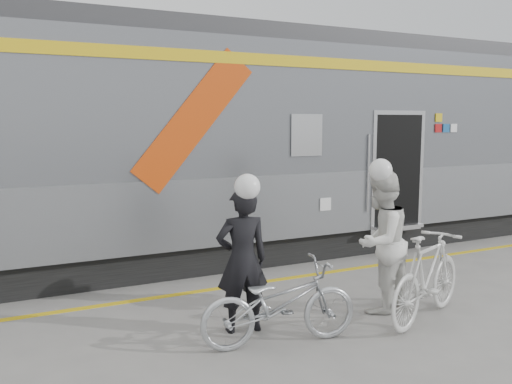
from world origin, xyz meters
TOP-DOWN VIEW (x-y plane):
  - ground at (0.00, 0.00)m, footprint 90.00×90.00m
  - train at (1.30, 4.19)m, footprint 24.00×3.17m
  - safety_strip at (0.00, 2.15)m, footprint 24.00×0.12m
  - man at (-0.71, 0.52)m, footprint 0.68×0.50m
  - bicycle_left at (-0.51, -0.03)m, footprint 1.88×0.89m
  - woman at (1.20, 0.36)m, footprint 1.09×0.99m
  - bicycle_right at (1.50, -0.19)m, footprint 1.92×1.20m
  - helmet_man at (-0.71, 0.52)m, footprint 0.30×0.30m
  - helmet_woman at (1.20, 0.36)m, footprint 0.29×0.29m

SIDE VIEW (x-z plane):
  - ground at x=0.00m, z-range 0.00..0.00m
  - safety_strip at x=0.00m, z-range 0.00..0.01m
  - bicycle_left at x=-0.51m, z-range 0.00..0.95m
  - bicycle_right at x=1.50m, z-range 0.00..1.12m
  - man at x=-0.71m, z-range 0.00..1.72m
  - woman at x=1.20m, z-range 0.00..1.84m
  - helmet_man at x=-0.71m, z-range 1.72..2.02m
  - helmet_woman at x=1.20m, z-range 1.84..2.14m
  - train at x=1.30m, z-range 0.00..4.10m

